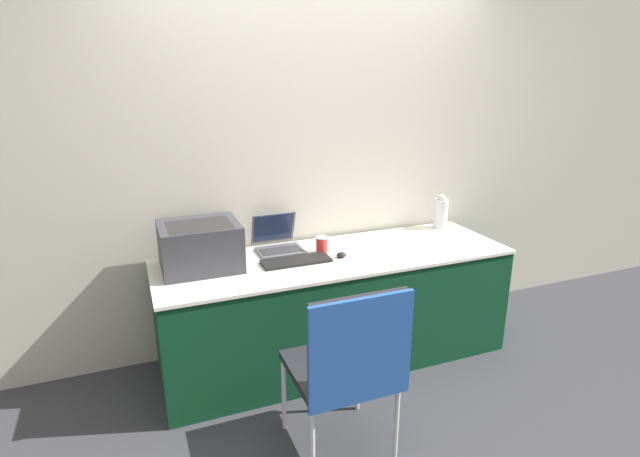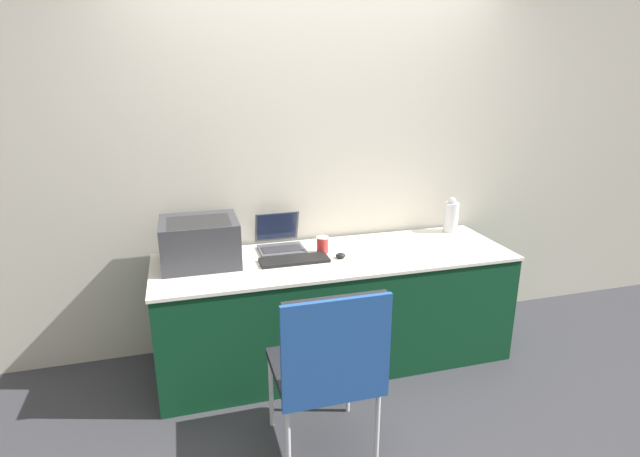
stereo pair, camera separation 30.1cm
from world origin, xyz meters
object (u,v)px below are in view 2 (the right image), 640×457
object	(u,v)px
mouse	(341,256)
chair	(329,360)
printer	(200,240)
coffee_cup	(323,245)
external_keyboard	(294,260)
metal_pitcher	(451,216)
laptop_left	(280,241)

from	to	relation	value
mouse	chair	distance (m)	0.94
chair	printer	bearing A→B (deg)	117.10
printer	coffee_cup	bearing A→B (deg)	-1.44
coffee_cup	chair	world-z (taller)	chair
external_keyboard	chair	bearing A→B (deg)	-92.66
printer	metal_pitcher	distance (m)	1.81
laptop_left	metal_pitcher	world-z (taller)	metal_pitcher
laptop_left	chair	distance (m)	1.16
laptop_left	mouse	distance (m)	0.44
external_keyboard	coffee_cup	distance (m)	0.24
mouse	chair	bearing A→B (deg)	-111.37
printer	metal_pitcher	bearing A→B (deg)	5.06
printer	mouse	size ratio (longest dim) A/B	7.23
coffee_cup	external_keyboard	bearing A→B (deg)	-153.19
coffee_cup	mouse	bearing A→B (deg)	-58.20
printer	external_keyboard	world-z (taller)	printer
chair	external_keyboard	bearing A→B (deg)	87.34
printer	mouse	xyz separation A→B (m)	(0.85, -0.15, -0.13)
laptop_left	printer	bearing A→B (deg)	-165.22
chair	laptop_left	bearing A→B (deg)	89.76
external_keyboard	mouse	bearing A→B (deg)	-4.34
printer	mouse	distance (m)	0.87
coffee_cup	chair	bearing A→B (deg)	-104.46
external_keyboard	coffee_cup	size ratio (longest dim) A/B	3.98
printer	coffee_cup	world-z (taller)	printer
coffee_cup	mouse	world-z (taller)	coffee_cup
printer	coffee_cup	size ratio (longest dim) A/B	4.27
printer	mouse	world-z (taller)	printer
printer	external_keyboard	xyz separation A→B (m)	(0.56, -0.13, -0.14)
printer	coffee_cup	distance (m)	0.78
mouse	metal_pitcher	bearing A→B (deg)	18.03
coffee_cup	chair	xyz separation A→B (m)	(-0.25, -0.99, -0.21)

